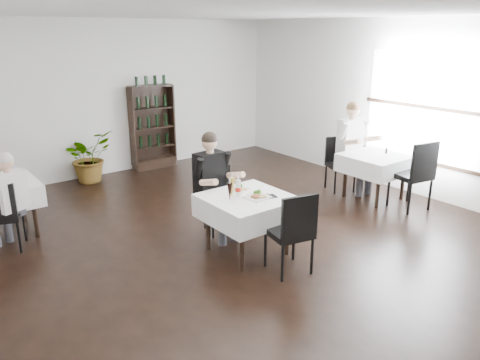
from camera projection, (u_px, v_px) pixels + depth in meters
name	position (u px, v px, depth m)	size (l,w,h in m)	color
room_shell	(267.00, 137.00, 5.86)	(9.00, 9.00, 9.00)	black
window_right	(424.00, 110.00, 7.87)	(0.06, 2.30, 1.85)	white
wine_shelf	(153.00, 128.00, 9.67)	(0.90, 0.28, 1.75)	black
main_table	(247.00, 207.00, 5.96)	(1.03, 1.03, 0.77)	black
left_table	(0.00, 194.00, 6.46)	(0.98, 0.98, 0.77)	black
right_table	(375.00, 164.00, 7.92)	(0.98, 0.98, 0.77)	black
potted_tree	(89.00, 157.00, 8.87)	(0.87, 0.76, 0.97)	#275F20
main_chair_far	(219.00, 195.00, 6.68)	(0.52, 0.53, 0.93)	black
main_chair_near	(293.00, 228.00, 5.43)	(0.55, 0.55, 1.02)	black
left_chair_near	(1.00, 212.00, 6.00)	(0.57, 0.58, 0.96)	black
right_chair_far	(339.00, 160.00, 8.42)	(0.57, 0.57, 0.95)	black
right_chair_near	(416.00, 171.00, 7.39)	(0.60, 0.61, 1.14)	black
diner_main	(214.00, 178.00, 6.35)	(0.58, 0.59, 1.49)	#44454D
diner_left_near	(8.00, 194.00, 6.01)	(0.59, 0.62, 1.33)	#44454D
diner_right_far	(354.00, 140.00, 8.23)	(0.62, 0.63, 1.60)	#44454D
plate_far	(239.00, 189.00, 6.15)	(0.29, 0.29, 0.07)	white
plate_near	(257.00, 196.00, 5.87)	(0.30, 0.30, 0.08)	white
pilsner_dark	(230.00, 192.00, 5.72)	(0.07, 0.07, 0.29)	black
pilsner_lager	(232.00, 188.00, 5.79)	(0.08, 0.08, 0.34)	gold
coke_bottle	(238.00, 188.00, 5.89)	(0.07, 0.07, 0.27)	silver
napkin_cutlery	(269.00, 196.00, 5.90)	(0.20, 0.19, 0.02)	black
pepper_mill	(386.00, 151.00, 7.95)	(0.04, 0.04, 0.10)	black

